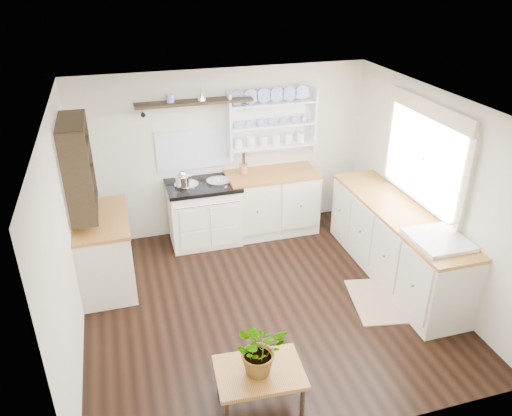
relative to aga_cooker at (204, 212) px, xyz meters
name	(u,v)px	position (x,y,z in m)	size (l,w,h in m)	color
floor	(264,302)	(0.38, -1.57, -0.44)	(4.00, 3.80, 0.01)	black
wall_back	(224,153)	(0.38, 0.33, 0.71)	(4.00, 0.02, 2.30)	beige
wall_right	(431,191)	(2.38, -1.57, 0.71)	(0.02, 3.80, 2.30)	beige
wall_left	(65,241)	(-1.62, -1.57, 0.71)	(0.02, 3.80, 2.30)	beige
ceiling	(266,106)	(0.38, -1.57, 1.86)	(4.00, 3.80, 0.01)	white
window	(425,153)	(2.33, -1.42, 1.12)	(0.08, 1.55, 1.22)	white
aga_cooker	(204,212)	(0.00, 0.00, 0.00)	(0.97, 0.68, 0.90)	white
back_cabinets	(272,201)	(0.98, 0.03, 0.02)	(1.27, 0.63, 0.90)	silver
right_cabinets	(396,242)	(2.08, -1.47, 0.02)	(0.62, 2.43, 0.90)	silver
belfast_sink	(437,249)	(2.08, -2.22, 0.36)	(0.55, 0.60, 0.45)	white
left_cabinets	(105,250)	(-1.32, -0.67, 0.02)	(0.62, 1.13, 0.90)	silver
plate_rack	(271,121)	(1.03, 0.29, 1.11)	(1.20, 0.22, 0.90)	white
high_shelf	(194,103)	(-0.02, 0.21, 1.47)	(1.50, 0.29, 0.16)	black
left_shelving	(78,166)	(-1.46, -0.67, 1.11)	(0.28, 0.80, 1.05)	black
kettle	(182,178)	(-0.28, -0.12, 0.59)	(0.17, 0.17, 0.21)	silver
utensil_crock	(243,169)	(0.59, 0.11, 0.53)	(0.11, 0.11, 0.13)	#AA573E
center_table	(260,374)	(-0.10, -2.97, -0.08)	(0.79, 0.59, 0.41)	brown
potted_plant	(260,349)	(-0.10, -2.97, 0.21)	(0.44, 0.38, 0.48)	#3F7233
floor_rug	(377,301)	(1.63, -1.93, -0.43)	(0.55, 0.85, 0.02)	#9E775C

